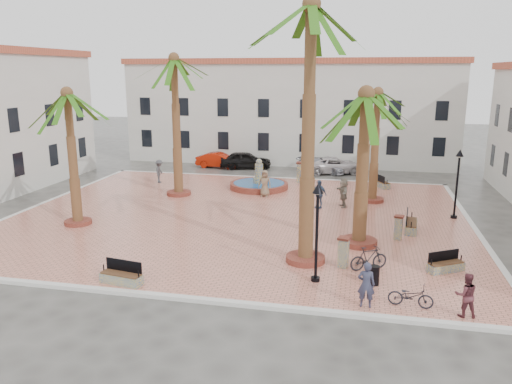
% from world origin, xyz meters
% --- Properties ---
extents(ground, '(120.00, 120.00, 0.00)m').
position_xyz_m(ground, '(0.00, 0.00, 0.00)').
color(ground, '#56544F').
rests_on(ground, ground).
extents(plaza, '(26.00, 22.00, 0.15)m').
position_xyz_m(plaza, '(0.00, 0.00, 0.07)').
color(plaza, '#DE836C').
rests_on(plaza, ground).
extents(kerb_n, '(26.30, 0.30, 0.16)m').
position_xyz_m(kerb_n, '(0.00, 11.00, 0.08)').
color(kerb_n, silver).
rests_on(kerb_n, ground).
extents(kerb_s, '(26.30, 0.30, 0.16)m').
position_xyz_m(kerb_s, '(0.00, -11.00, 0.08)').
color(kerb_s, silver).
rests_on(kerb_s, ground).
extents(kerb_e, '(0.30, 22.30, 0.16)m').
position_xyz_m(kerb_e, '(13.00, 0.00, 0.08)').
color(kerb_e, silver).
rests_on(kerb_e, ground).
extents(kerb_w, '(0.30, 22.30, 0.16)m').
position_xyz_m(kerb_w, '(-13.00, 0.00, 0.08)').
color(kerb_w, silver).
rests_on(kerb_w, ground).
extents(building_north, '(30.40, 7.40, 9.50)m').
position_xyz_m(building_north, '(-0.00, 19.99, 4.77)').
color(building_north, silver).
rests_on(building_north, ground).
extents(fountain, '(4.18, 4.18, 2.16)m').
position_xyz_m(fountain, '(-0.30, 7.04, 0.44)').
color(fountain, brown).
rests_on(fountain, plaza).
extents(palm_nw, '(5.28, 5.28, 9.41)m').
position_xyz_m(palm_nw, '(-5.25, 3.97, 8.26)').
color(palm_nw, brown).
rests_on(palm_nw, plaza).
extents(palm_sw, '(4.77, 4.77, 7.45)m').
position_xyz_m(palm_sw, '(-8.29, -3.56, 6.47)').
color(palm_sw, brown).
rests_on(palm_sw, plaza).
extents(palm_s, '(5.61, 5.61, 11.16)m').
position_xyz_m(palm_s, '(4.64, -6.48, 9.87)').
color(palm_s, brown).
rests_on(palm_s, plaza).
extents(palm_e, '(5.73, 5.73, 7.61)m').
position_xyz_m(palm_e, '(6.93, -3.70, 6.46)').
color(palm_e, brown).
rests_on(palm_e, plaza).
extents(palm_ne, '(4.85, 4.85, 7.29)m').
position_xyz_m(palm_ne, '(7.65, 4.94, 6.31)').
color(palm_ne, brown).
rests_on(palm_ne, plaza).
extents(bench_s, '(1.81, 0.81, 0.92)m').
position_xyz_m(bench_s, '(-2.22, -10.38, 0.41)').
color(bench_s, gray).
rests_on(bench_s, plaza).
extents(bench_se, '(1.64, 1.27, 0.85)m').
position_xyz_m(bench_se, '(10.55, -6.35, 0.39)').
color(bench_se, gray).
rests_on(bench_se, plaza).
extents(bench_e, '(0.79, 2.01, 1.04)m').
position_xyz_m(bench_e, '(9.57, -0.93, 0.44)').
color(bench_e, gray).
rests_on(bench_e, plaza).
extents(bench_ne, '(1.27, 1.82, 0.93)m').
position_xyz_m(bench_ne, '(8.32, 9.31, 0.41)').
color(bench_ne, gray).
rests_on(bench_ne, plaza).
extents(lamppost_s, '(0.44, 0.44, 4.04)m').
position_xyz_m(lamppost_s, '(5.28, -8.51, 2.89)').
color(lamppost_s, black).
rests_on(lamppost_s, plaza).
extents(lamppost_e, '(0.43, 0.43, 3.98)m').
position_xyz_m(lamppost_e, '(12.20, 2.03, 2.85)').
color(lamppost_e, black).
rests_on(lamppost_e, plaza).
extents(bollard_se, '(0.59, 0.59, 1.35)m').
position_xyz_m(bollard_se, '(6.30, -6.80, 0.85)').
color(bollard_se, gray).
rests_on(bollard_se, plaza).
extents(bollard_n, '(0.57, 0.57, 1.56)m').
position_xyz_m(bollard_n, '(2.33, 9.63, 0.96)').
color(bollard_n, gray).
rests_on(bollard_n, plaza).
extents(bollard_e, '(0.53, 0.53, 1.24)m').
position_xyz_m(bollard_e, '(8.83, -2.52, 0.79)').
color(bollard_e, gray).
rests_on(bollard_e, plaza).
extents(litter_bin, '(0.40, 0.40, 0.78)m').
position_xyz_m(litter_bin, '(7.58, -8.36, 0.54)').
color(litter_bin, black).
rests_on(litter_bin, plaza).
extents(cyclist_a, '(0.62, 0.41, 1.70)m').
position_xyz_m(cyclist_a, '(7.25, -10.40, 1.00)').
color(cyclist_a, '#32334B').
rests_on(cyclist_a, plaza).
extents(bicycle_a, '(1.63, 0.71, 0.83)m').
position_xyz_m(bicycle_a, '(8.82, -10.06, 0.56)').
color(bicycle_a, black).
rests_on(bicycle_a, plaza).
extents(cyclist_b, '(0.83, 0.68, 1.58)m').
position_xyz_m(cyclist_b, '(10.58, -10.40, 0.94)').
color(cyclist_b, '#5D2931').
rests_on(cyclist_b, plaza).
extents(bicycle_b, '(1.74, 1.25, 1.03)m').
position_xyz_m(bicycle_b, '(7.36, -6.87, 0.67)').
color(bicycle_b, black).
rests_on(bicycle_b, plaza).
extents(pedestrian_fountain_a, '(0.90, 0.62, 1.78)m').
position_xyz_m(pedestrian_fountain_a, '(0.56, 4.81, 1.04)').
color(pedestrian_fountain_a, '#81694F').
rests_on(pedestrian_fountain_a, plaza).
extents(pedestrian_fountain_b, '(1.12, 0.82, 1.77)m').
position_xyz_m(pedestrian_fountain_b, '(4.39, 2.58, 1.03)').
color(pedestrian_fountain_b, '#344661').
rests_on(pedestrian_fountain_b, plaza).
extents(pedestrian_north, '(0.81, 1.21, 1.75)m').
position_xyz_m(pedestrian_north, '(-8.04, 7.29, 1.02)').
color(pedestrian_north, '#424347').
rests_on(pedestrian_north, plaza).
extents(pedestrian_east, '(0.97, 1.78, 1.83)m').
position_xyz_m(pedestrian_east, '(5.86, 3.21, 1.06)').
color(pedestrian_east, gray).
rests_on(pedestrian_east, plaza).
extents(car_black, '(4.74, 2.69, 1.52)m').
position_xyz_m(car_black, '(-3.15, 14.89, 0.76)').
color(car_black, black).
rests_on(car_black, ground).
extents(car_red, '(4.15, 1.72, 1.33)m').
position_xyz_m(car_red, '(-5.56, 14.83, 0.67)').
color(car_red, '#B01C07').
rests_on(car_red, ground).
extents(car_silver, '(4.57, 3.00, 1.23)m').
position_xyz_m(car_silver, '(3.60, 14.46, 0.62)').
color(car_silver, '#A8A8B0').
rests_on(car_silver, ground).
extents(car_white, '(5.34, 3.59, 1.36)m').
position_xyz_m(car_white, '(4.66, 14.45, 0.68)').
color(car_white, beige).
rests_on(car_white, ground).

